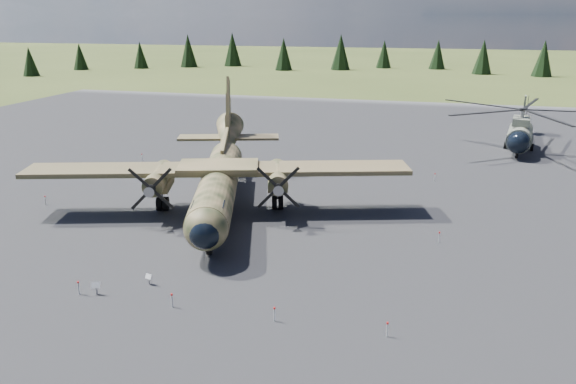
# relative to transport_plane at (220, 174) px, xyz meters

# --- Properties ---
(ground) EXTENTS (500.00, 500.00, 0.00)m
(ground) POSITION_rel_transport_plane_xyz_m (1.61, -3.35, -2.97)
(ground) COLOR #515B28
(ground) RESTS_ON ground
(apron) EXTENTS (120.00, 120.00, 0.04)m
(apron) POSITION_rel_transport_plane_xyz_m (1.61, 6.65, -2.97)
(apron) COLOR #515155
(apron) RESTS_ON ground
(transport_plane) EXTENTS (30.93, 27.59, 10.33)m
(transport_plane) POSITION_rel_transport_plane_xyz_m (0.00, 0.00, 0.00)
(transport_plane) COLOR #2D351D
(transport_plane) RESTS_ON ground
(helicopter_near) EXTENTS (23.95, 26.06, 5.34)m
(helicopter_near) POSITION_rel_transport_plane_xyz_m (27.16, 28.17, 0.82)
(helicopter_near) COLOR gray
(helicopter_near) RESTS_ON ground
(info_placard_left) EXTENTS (0.56, 0.37, 0.81)m
(info_placard_left) POSITION_rel_transport_plane_xyz_m (-1.39, -16.61, -2.43)
(info_placard_left) COLOR gray
(info_placard_left) RESTS_ON ground
(info_placard_right) EXTENTS (0.47, 0.28, 0.69)m
(info_placard_right) POSITION_rel_transport_plane_xyz_m (0.97, -14.62, -2.51)
(info_placard_right) COLOR gray
(info_placard_right) RESTS_ON ground
(barrier_fence) EXTENTS (33.12, 29.62, 0.85)m
(barrier_fence) POSITION_rel_transport_plane_xyz_m (1.15, -3.43, -2.46)
(barrier_fence) COLOR silver
(barrier_fence) RESTS_ON ground
(treeline) EXTENTS (284.62, 285.02, 11.00)m
(treeline) POSITION_rel_transport_plane_xyz_m (-0.63, 0.49, 1.84)
(treeline) COLOR black
(treeline) RESTS_ON ground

